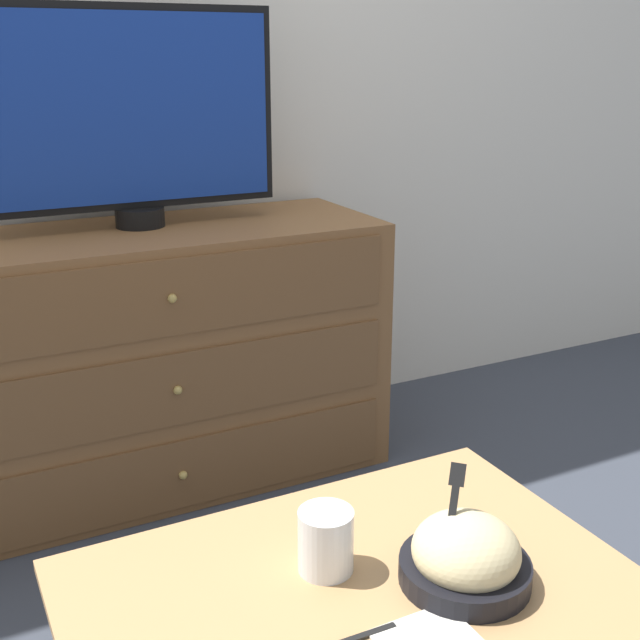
# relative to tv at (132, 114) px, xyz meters

# --- Properties ---
(ground_plane) EXTENTS (12.00, 12.00, 0.00)m
(ground_plane) POSITION_rel_tv_xyz_m (0.12, 0.22, -1.06)
(ground_plane) COLOR #383D47
(wall_back) EXTENTS (12.00, 0.05, 2.60)m
(wall_back) POSITION_rel_tv_xyz_m (0.12, 0.24, 0.24)
(wall_back) COLOR silver
(wall_back) RESTS_ON ground_plane
(dresser) EXTENTS (1.33, 0.51, 0.76)m
(dresser) POSITION_rel_tv_xyz_m (-0.01, -0.06, -0.68)
(dresser) COLOR brown
(dresser) RESTS_ON ground_plane
(tv) EXTENTS (0.80, 0.14, 0.59)m
(tv) POSITION_rel_tv_xyz_m (0.00, 0.00, 0.00)
(tv) COLOR black
(tv) RESTS_ON dresser
(coffee_table) EXTENTS (0.86, 0.58, 0.44)m
(coffee_table) POSITION_rel_tv_xyz_m (-0.03, -1.30, -0.69)
(coffee_table) COLOR tan
(coffee_table) RESTS_ON ground_plane
(takeout_bowl) EXTENTS (0.20, 0.20, 0.17)m
(takeout_bowl) POSITION_rel_tv_xyz_m (0.12, -1.37, -0.58)
(takeout_bowl) COLOR black
(takeout_bowl) RESTS_ON coffee_table
(drink_cup) EXTENTS (0.09, 0.09, 0.10)m
(drink_cup) POSITION_rel_tv_xyz_m (-0.05, -1.24, -0.58)
(drink_cup) COLOR beige
(drink_cup) RESTS_ON coffee_table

